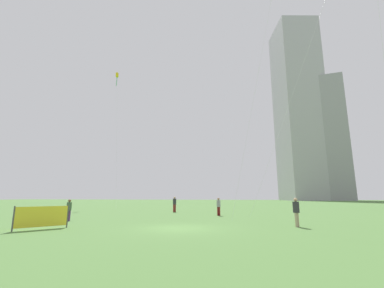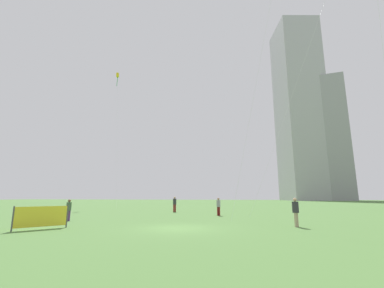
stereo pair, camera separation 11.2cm
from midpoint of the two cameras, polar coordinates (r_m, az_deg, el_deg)
name	(u,v)px [view 1 (the left image)]	position (r m, az deg, el deg)	size (l,w,h in m)	color
ground	(179,228)	(16.55, -3.08, -17.88)	(280.00, 280.00, 0.00)	#4C7538
person_standing_0	(69,209)	(23.09, -25.39, -12.60)	(0.37, 0.37, 1.66)	#593372
person_standing_1	(175,203)	(33.21, -3.93, -12.74)	(0.41, 0.41, 1.86)	maroon
person_standing_2	(219,205)	(27.14, 5.70, -13.16)	(0.39, 0.39, 1.75)	maroon
person_standing_3	(296,210)	(18.37, 21.61, -13.24)	(0.40, 0.40, 1.79)	tan
kite_flying_3	(117,76)	(61.83, -16.08, 13.99)	(5.06, 6.83, 28.90)	silver
distant_highrise_0	(298,109)	(147.47, 22.17, 7.07)	(18.96, 22.77, 92.77)	#A8A8AD
distant_highrise_1	(328,139)	(146.66, 27.58, 0.97)	(14.71, 21.28, 59.85)	#939399
event_banner	(42,217)	(18.17, -30.02, -13.55)	(1.73, 2.41, 1.36)	#4C4C4C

